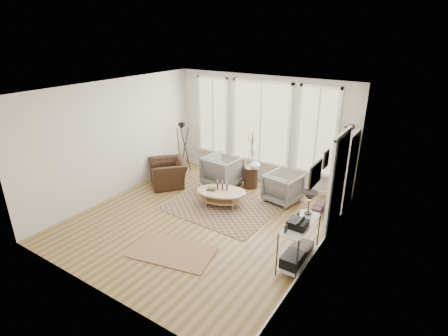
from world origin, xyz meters
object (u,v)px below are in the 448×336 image
Objects in this scene: armchair_right at (283,188)px; accent_chair at (169,173)px; side_table at (251,160)px; coffee_table at (221,194)px; low_shelf at (299,239)px; bookcase at (344,171)px; armchair_left at (223,171)px.

armchair_right is 0.76× the size of accent_chair.
side_table is 1.53× the size of accent_chair.
armchair_right is 1.18m from side_table.
side_table is at bearing 85.89° from coffee_table.
low_shelf is 2.49m from armchair_right.
low_shelf is 3.37m from side_table.
bookcase is at bearing 2.10° from side_table.
bookcase is 2.23× the size of armchair_left.
armchair_left is 0.57× the size of side_table.
bookcase is 2.56m from low_shelf.
coffee_table is 1.39m from side_table.
coffee_table is 0.86× the size of side_table.
bookcase is 3.15m from armchair_left.
accent_chair is at bearing 23.60° from armchair_right.
low_shelf is at bearing 149.97° from armchair_left.
armchair_left reaches higher than accent_chair.
low_shelf is 1.42× the size of armchair_left.
armchair_right is (1.16, 1.01, 0.07)m from coffee_table.
bookcase reaches higher than armchair_left.
bookcase is 2.91m from coffee_table.
armchair_left is 1.16× the size of armchair_right.
side_table is at bearing -151.89° from armchair_left.
bookcase reaches higher than accent_chair.
side_table reaches higher than low_shelf.
armchair_left is at bearing 120.90° from coffee_table.
armchair_left is 1.77m from armchair_right.
side_table is (-2.38, -0.09, -0.18)m from bookcase.
armchair_right is 0.50× the size of side_table.
armchair_right is at bearing -174.72° from armchair_left.
accent_chair is (-1.27, -0.77, -0.08)m from armchair_left.
side_table is 2.28m from accent_chair.
coffee_table is 1.89m from accent_chair.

